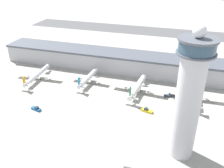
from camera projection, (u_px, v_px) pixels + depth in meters
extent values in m
plane|color=#9E9B93|center=(105.00, 115.00, 159.80)|extent=(1000.00, 1000.00, 0.00)
cube|color=#B2B2B7|center=(131.00, 64.00, 215.56)|extent=(233.85, 22.00, 14.99)
cube|color=#4C515B|center=(131.00, 55.00, 211.72)|extent=(233.85, 25.00, 1.60)
cube|color=#515154|center=(154.00, 31.00, 332.87)|extent=(350.78, 44.00, 0.01)
cylinder|color=silver|center=(187.00, 108.00, 117.41)|extent=(12.09, 12.09, 54.54)
cylinder|color=#565B66|center=(196.00, 53.00, 104.58)|extent=(16.94, 16.94, 0.80)
cylinder|color=#334C60|center=(197.00, 46.00, 103.21)|extent=(15.59, 15.59, 5.13)
cylinder|color=#565B66|center=(198.00, 39.00, 101.79)|extent=(16.94, 16.94, 1.00)
sphere|color=white|center=(200.00, 31.00, 100.24)|extent=(5.66, 5.66, 5.66)
cylinder|color=white|center=(37.00, 75.00, 203.90)|extent=(5.38, 31.88, 3.45)
cone|color=white|center=(47.00, 67.00, 218.89)|extent=(3.63, 3.31, 3.45)
cone|color=white|center=(25.00, 85.00, 188.47)|extent=(3.35, 4.32, 3.10)
cube|color=white|center=(38.00, 75.00, 204.73)|extent=(38.98, 6.76, 0.44)
cylinder|color=#A8A8B2|center=(30.00, 75.00, 207.79)|extent=(2.13, 3.90, 1.90)
cylinder|color=#A8A8B2|center=(47.00, 77.00, 204.35)|extent=(2.13, 3.90, 1.90)
cube|color=orange|center=(24.00, 80.00, 185.67)|extent=(0.47, 2.81, 5.52)
cube|color=white|center=(24.00, 85.00, 187.25)|extent=(9.76, 2.59, 0.24)
cylinder|color=black|center=(46.00, 71.00, 217.87)|extent=(0.28, 0.28, 2.35)
cylinder|color=black|center=(40.00, 78.00, 204.59)|extent=(0.28, 0.28, 2.35)
cylinder|color=black|center=(35.00, 78.00, 205.61)|extent=(0.28, 0.28, 2.35)
cylinder|color=white|center=(88.00, 78.00, 198.21)|extent=(4.65, 25.90, 3.57)
cone|color=white|center=(95.00, 70.00, 210.31)|extent=(3.71, 3.36, 3.57)
cone|color=white|center=(80.00, 86.00, 185.67)|extent=(3.39, 4.42, 3.22)
cube|color=white|center=(89.00, 78.00, 198.94)|extent=(30.58, 5.66, 0.44)
cylinder|color=#A8A8B2|center=(82.00, 78.00, 202.17)|extent=(2.13, 4.01, 1.97)
cylinder|color=#A8A8B2|center=(96.00, 80.00, 198.37)|extent=(2.13, 4.01, 1.97)
cube|color=#197FB2|center=(79.00, 81.00, 182.80)|extent=(0.42, 2.81, 5.72)
cube|color=white|center=(79.00, 86.00, 184.46)|extent=(10.08, 2.42, 0.24)
cylinder|color=black|center=(94.00, 75.00, 209.44)|extent=(0.28, 0.28, 2.79)
cylinder|color=black|center=(91.00, 82.00, 198.71)|extent=(0.28, 0.28, 2.79)
cylinder|color=black|center=(85.00, 81.00, 200.20)|extent=(0.28, 0.28, 2.79)
cylinder|color=white|center=(137.00, 87.00, 184.15)|extent=(6.32, 27.56, 4.22)
cone|color=white|center=(143.00, 78.00, 196.96)|extent=(4.50, 4.12, 4.22)
cone|color=white|center=(131.00, 97.00, 170.81)|extent=(4.18, 5.35, 3.80)
cube|color=white|center=(137.00, 87.00, 184.94)|extent=(41.25, 7.56, 0.44)
cylinder|color=#A8A8B2|center=(127.00, 86.00, 189.18)|extent=(2.67, 4.81, 2.32)
cylinder|color=#A8A8B2|center=(149.00, 90.00, 183.53)|extent=(2.67, 4.81, 2.32)
cube|color=#14704C|center=(130.00, 91.00, 167.43)|extent=(0.52, 2.81, 6.76)
cube|color=white|center=(130.00, 98.00, 169.45)|extent=(11.94, 2.91, 0.24)
cylinder|color=black|center=(142.00, 84.00, 195.97)|extent=(0.28, 0.28, 2.55)
cylinder|color=black|center=(141.00, 92.00, 184.54)|extent=(0.28, 0.28, 2.55)
cylinder|color=black|center=(133.00, 90.00, 186.48)|extent=(0.28, 0.28, 2.55)
cylinder|color=silver|center=(196.00, 95.00, 174.60)|extent=(4.65, 27.37, 3.50)
cone|color=silver|center=(195.00, 85.00, 187.62)|extent=(3.63, 3.29, 3.50)
cone|color=silver|center=(197.00, 107.00, 161.13)|extent=(3.32, 4.33, 3.15)
cube|color=silver|center=(196.00, 95.00, 175.35)|extent=(34.68, 5.86, 0.44)
cylinder|color=#A8A8B2|center=(185.00, 95.00, 178.34)|extent=(2.09, 3.93, 1.92)
cylinder|color=#A8A8B2|center=(206.00, 97.00, 175.05)|extent=(2.09, 3.93, 1.92)
cube|color=red|center=(198.00, 102.00, 158.30)|extent=(0.42, 2.81, 5.60)
cube|color=silver|center=(197.00, 107.00, 159.90)|extent=(9.87, 2.41, 0.24)
cylinder|color=black|center=(195.00, 90.00, 186.59)|extent=(0.28, 0.28, 2.35)
cylinder|color=black|center=(199.00, 99.00, 175.18)|extent=(0.28, 0.28, 2.35)
cylinder|color=black|center=(192.00, 98.00, 176.29)|extent=(0.28, 0.28, 2.35)
cube|color=black|center=(169.00, 96.00, 180.93)|extent=(6.99, 4.81, 0.12)
cube|color=#2D333D|center=(169.00, 96.00, 180.66)|extent=(8.18, 5.38, 1.32)
cube|color=#232D38|center=(171.00, 94.00, 180.16)|extent=(3.03, 3.00, 1.08)
cube|color=black|center=(147.00, 112.00, 163.51)|extent=(6.65, 3.82, 0.12)
cube|color=gold|center=(147.00, 111.00, 163.21)|extent=(7.83, 4.20, 1.42)
cube|color=#232D38|center=(146.00, 109.00, 162.95)|extent=(2.69, 2.71, 1.16)
cube|color=black|center=(36.00, 110.00, 165.45)|extent=(6.47, 3.80, 0.12)
cube|color=#195699|center=(36.00, 109.00, 165.16)|extent=(7.62, 4.18, 1.37)
cube|color=#232D38|center=(37.00, 108.00, 164.25)|extent=(2.64, 2.66, 1.12)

